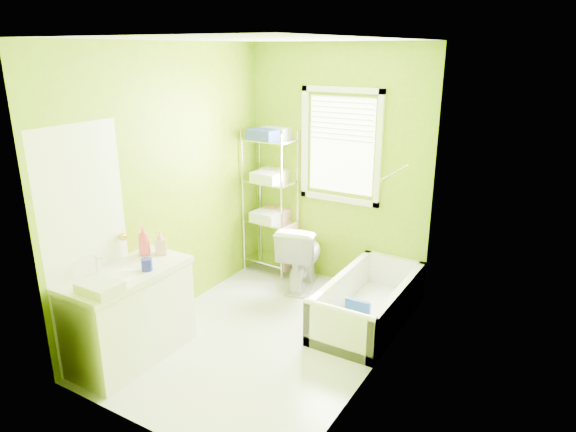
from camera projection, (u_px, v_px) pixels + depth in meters
The scene contains 9 objects.
ground at pixel (265, 335), 4.76m from camera, with size 2.90×2.90×0.00m, color silver.
room_envelope at pixel (263, 173), 4.27m from camera, with size 2.14×2.94×2.62m.
window at pixel (341, 140), 5.39m from camera, with size 0.92×0.05×1.22m.
door at pixel (88, 248), 4.13m from camera, with size 0.09×0.80×2.00m.
right_wall_decor at pixel (377, 219), 3.83m from camera, with size 0.04×1.48×1.17m.
bathtub at pixel (367, 309), 4.94m from camera, with size 0.67×1.43×0.46m.
toilet at pixel (301, 255), 5.63m from camera, with size 0.42×0.73×0.75m, color white.
vanity at pixel (129, 312), 4.29m from camera, with size 0.56×1.07×1.07m.
wire_shelf_unit at pixel (272, 187), 5.81m from camera, with size 0.59×0.47×1.70m.
Camera 1 is at (2.31, -3.48, 2.54)m, focal length 32.00 mm.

